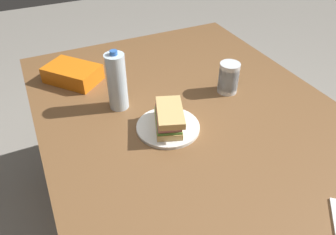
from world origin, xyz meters
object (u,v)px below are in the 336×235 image
(sandwich, at_px, (169,117))
(paper_plate, at_px, (168,127))
(chip_bag, at_px, (73,74))
(dining_table, at_px, (208,148))
(plastic_cup_stack, at_px, (229,78))
(water_bottle_tall, at_px, (117,82))

(sandwich, bearing_deg, paper_plate, -173.29)
(sandwich, xyz_separation_m, chip_bag, (-0.49, -0.24, -0.02))
(dining_table, xyz_separation_m, plastic_cup_stack, (-0.21, 0.21, 0.14))
(water_bottle_tall, bearing_deg, paper_plate, 29.66)
(sandwich, bearing_deg, water_bottle_tall, -150.73)
(chip_bag, distance_m, plastic_cup_stack, 0.68)
(dining_table, bearing_deg, plastic_cup_stack, 134.56)
(dining_table, relative_size, chip_bag, 7.69)
(dining_table, relative_size, plastic_cup_stack, 13.50)
(dining_table, height_order, water_bottle_tall, water_bottle_tall)
(paper_plate, xyz_separation_m, water_bottle_tall, (-0.21, -0.12, 0.11))
(dining_table, relative_size, paper_plate, 7.62)
(paper_plate, bearing_deg, sandwich, 6.71)
(dining_table, bearing_deg, water_bottle_tall, -140.40)
(plastic_cup_stack, bearing_deg, dining_table, -45.44)
(water_bottle_tall, distance_m, plastic_cup_stack, 0.46)
(dining_table, xyz_separation_m, sandwich, (-0.08, -0.12, 0.13))
(dining_table, relative_size, water_bottle_tall, 7.26)
(chip_bag, height_order, plastic_cup_stack, plastic_cup_stack)
(water_bottle_tall, bearing_deg, dining_table, 39.60)
(sandwich, relative_size, chip_bag, 0.89)
(plastic_cup_stack, bearing_deg, water_bottle_tall, -100.99)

